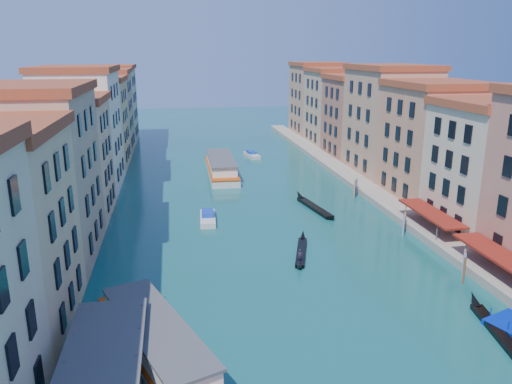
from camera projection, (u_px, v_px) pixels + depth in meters
left_bank_palazzos at (75, 140)px, 79.73m from camera, size 12.80×128.40×21.00m
right_bank_palazzos at (402, 130)px, 89.01m from camera, size 12.80×128.40×21.00m
quay at (357, 182)px, 90.24m from camera, size 4.00×140.00×1.00m
restaurant_awnings at (511, 262)px, 49.74m from camera, size 3.20×44.55×3.12m
mooring_poles_right at (450, 257)px, 55.20m from camera, size 1.44×54.24×3.20m
vaporetto_near at (157, 341)px, 39.22m from camera, size 11.13×19.63×2.88m
vaporetto_far at (221, 166)px, 98.13m from camera, size 5.51×22.56×3.34m
gondola_fore at (301, 251)px, 59.41m from camera, size 4.10×10.95×2.24m
gondola_right at (500, 332)px, 42.03m from camera, size 3.04×12.12×2.43m
gondola_far at (314, 206)px, 76.47m from camera, size 3.34×13.57×1.93m
motorboat_mid at (208, 217)px, 70.94m from camera, size 2.49×6.78×1.38m
motorboat_far at (252, 155)px, 114.31m from camera, size 3.10×6.77×1.35m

